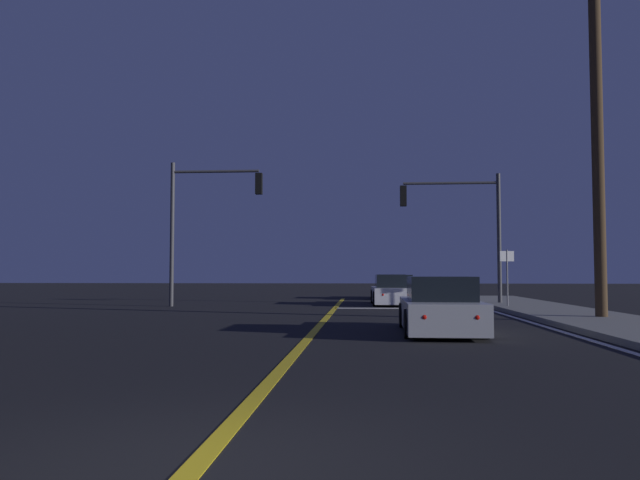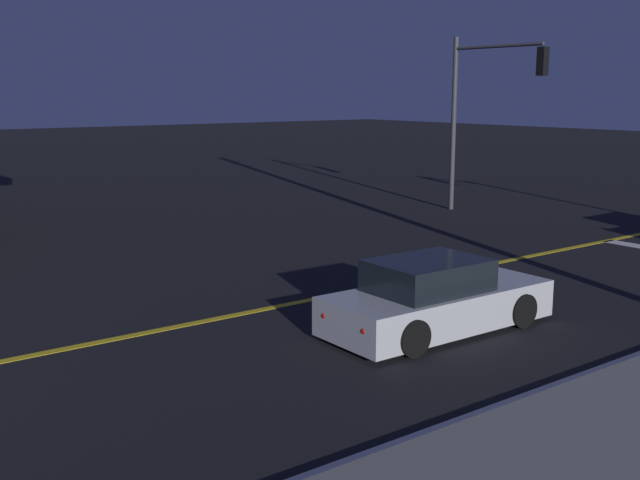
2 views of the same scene
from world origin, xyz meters
TOP-DOWN VIEW (x-y plane):
  - lane_line_center at (0.00, 11.11)m, footprint 0.20×37.77m
  - lane_line_edge_right at (5.97, 11.11)m, footprint 0.16×37.77m
  - car_parked_curb_silver at (3.01, 10.61)m, footprint 1.86×4.44m
  - traffic_signal_far_left at (-5.66, 21.62)m, footprint 3.98×0.28m

SIDE VIEW (x-z plane):
  - lane_line_center at x=0.00m, z-range 0.00..0.01m
  - lane_line_edge_right at x=5.97m, z-range 0.00..0.01m
  - car_parked_curb_silver at x=3.01m, z-range -0.09..1.25m
  - traffic_signal_far_left at x=-5.66m, z-range 1.02..7.18m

